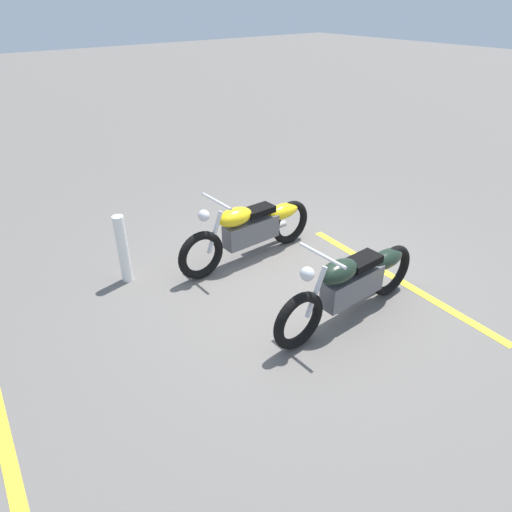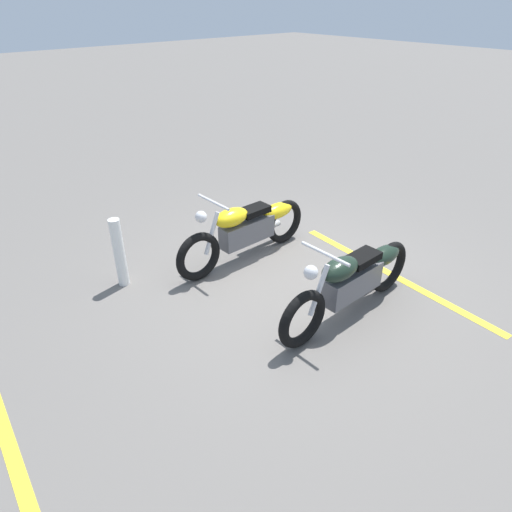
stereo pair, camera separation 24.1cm
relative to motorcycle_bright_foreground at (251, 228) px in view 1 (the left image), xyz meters
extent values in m
plane|color=#66605B|center=(-0.14, 0.89, -0.46)|extent=(60.00, 60.00, 0.00)
torus|color=black|center=(0.84, 0.01, -0.13)|extent=(0.67, 0.12, 0.67)
torus|color=black|center=(-0.72, 0.00, -0.13)|extent=(0.67, 0.12, 0.67)
cube|color=#59595E|center=(0.01, 0.00, -0.04)|extent=(0.84, 0.23, 0.32)
ellipsoid|color=yellow|center=(0.28, 0.01, 0.26)|extent=(0.52, 0.29, 0.24)
ellipsoid|color=yellow|center=(-0.56, 0.00, 0.10)|extent=(0.56, 0.25, 0.22)
cube|color=black|center=(-0.12, 0.00, 0.24)|extent=(0.44, 0.24, 0.09)
cylinder|color=silver|center=(0.61, 0.01, 0.13)|extent=(0.27, 0.06, 0.56)
cylinder|color=silver|center=(0.56, 0.01, 0.56)|extent=(0.04, 0.62, 0.04)
sphere|color=silver|center=(0.76, 0.01, 0.42)|extent=(0.15, 0.15, 0.15)
cylinder|color=silver|center=(-0.39, -0.14, -0.20)|extent=(0.70, 0.10, 0.09)
torus|color=black|center=(0.75, 1.80, -0.13)|extent=(0.67, 0.12, 0.67)
torus|color=black|center=(-0.81, 1.77, -0.13)|extent=(0.67, 0.12, 0.67)
cube|color=#59595E|center=(-0.08, 1.78, -0.04)|extent=(0.84, 0.23, 0.32)
ellipsoid|color=black|center=(0.19, 1.79, 0.26)|extent=(0.52, 0.29, 0.24)
ellipsoid|color=black|center=(-0.65, 1.77, 0.10)|extent=(0.56, 0.25, 0.22)
cube|color=black|center=(-0.21, 1.78, 0.24)|extent=(0.44, 0.25, 0.09)
cylinder|color=silver|center=(0.52, 1.79, 0.13)|extent=(0.27, 0.06, 0.56)
cylinder|color=silver|center=(0.47, 1.79, 0.56)|extent=(0.05, 0.62, 0.04)
sphere|color=silver|center=(0.67, 1.80, 0.42)|extent=(0.15, 0.15, 0.15)
cylinder|color=silver|center=(-0.47, 1.64, -0.20)|extent=(0.70, 0.10, 0.09)
cylinder|color=white|center=(1.66, -0.53, 0.00)|extent=(0.14, 0.14, 0.93)
cube|color=yellow|center=(-1.17, 1.64, -0.46)|extent=(0.34, 3.20, 0.01)
cube|color=yellow|center=(3.58, 1.74, -0.46)|extent=(0.34, 3.20, 0.01)
camera|label=1|loc=(3.40, 4.48, 2.84)|focal=31.83mm
camera|label=2|loc=(3.59, 4.32, 2.84)|focal=31.83mm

